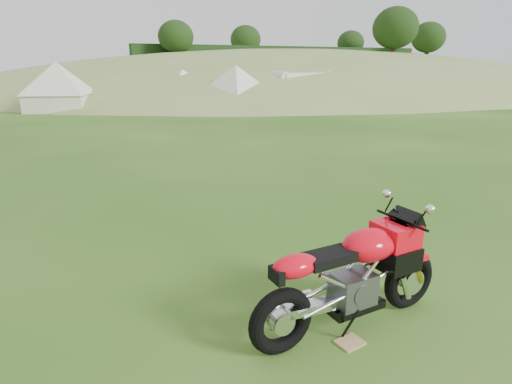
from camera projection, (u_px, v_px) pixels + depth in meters
name	position (u px, v px, depth m)	size (l,w,h in m)	color
ground	(266.00, 272.00, 5.50)	(120.00, 120.00, 0.00)	#214F10
hillside	(290.00, 85.00, 49.97)	(80.00, 64.00, 8.00)	olive
hedgerow	(290.00, 85.00, 49.97)	(36.00, 1.20, 8.60)	black
sport_motorcycle	(352.00, 269.00, 4.18)	(2.17, 0.54, 1.30)	red
plywood_board	(350.00, 342.00, 4.11)	(0.25, 0.20, 0.02)	tan
tent_left	(58.00, 87.00, 23.25)	(3.02, 3.02, 2.62)	silver
tent_mid	(183.00, 85.00, 27.11)	(2.68, 2.68, 2.32)	white
tent_right	(236.00, 86.00, 24.82)	(2.89, 2.89, 2.51)	silver
caravan	(300.00, 88.00, 27.59)	(4.25, 1.90, 1.99)	silver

